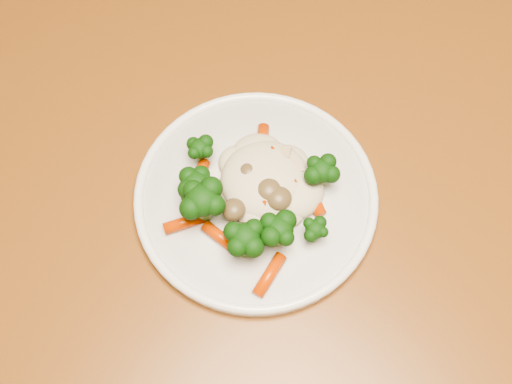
% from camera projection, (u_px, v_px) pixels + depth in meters
% --- Properties ---
extents(dining_table, '(1.37, 1.17, 0.75)m').
position_uv_depth(dining_table, '(299.00, 239.00, 0.75)').
color(dining_table, brown).
rests_on(dining_table, ground).
extents(plate, '(0.25, 0.25, 0.01)m').
position_uv_depth(plate, '(256.00, 198.00, 0.65)').
color(plate, white).
rests_on(plate, dining_table).
extents(meal, '(0.18, 0.16, 0.05)m').
position_uv_depth(meal, '(250.00, 193.00, 0.63)').
color(meal, beige).
rests_on(meal, plate).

